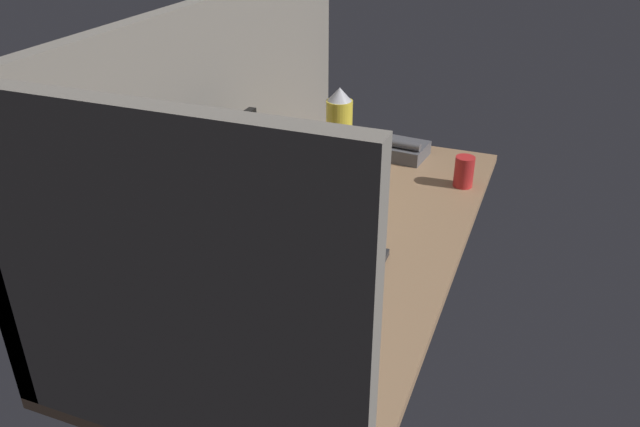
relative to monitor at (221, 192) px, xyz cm
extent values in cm
cube|color=#8C6B4C|center=(22.47, -25.13, -24.36)|extent=(180.00, 80.00, 3.00)
cube|color=slate|center=(22.47, 12.37, 13.25)|extent=(180.00, 5.00, 72.22)
cube|color=slate|center=(-65.03, -25.13, 13.25)|extent=(5.00, 80.00, 72.22)
cylinder|color=black|center=(0.00, -0.63, -21.96)|extent=(18.00, 18.00, 1.80)
cylinder|color=black|center=(0.00, -0.63, -15.56)|extent=(3.20, 3.20, 11.00)
cube|color=black|center=(0.00, 0.37, 3.96)|extent=(44.94, 2.40, 28.04)
cube|color=black|center=(0.00, -1.03, 3.96)|extent=(42.54, 0.60, 25.64)
cube|color=#262628|center=(2.02, -38.90, -21.86)|extent=(37.36, 14.05, 2.00)
ellipsoid|color=#99999E|center=(27.45, -33.95, -21.16)|extent=(6.66, 10.18, 3.40)
cylinder|color=#38569E|center=(25.83, -16.01, -17.19)|extent=(6.81, 6.81, 11.35)
cylinder|color=#B2B2B7|center=(-44.86, -17.77, -17.97)|extent=(8.70, 8.70, 9.78)
cylinder|color=red|center=(77.61, -56.94, -17.04)|extent=(7.17, 7.17, 11.65)
cone|color=#A5A5AD|center=(51.76, -16.94, -17.23)|extent=(12.40, 12.40, 11.27)
cylinder|color=gold|center=(51.76, -16.94, 0.81)|extent=(9.02, 9.02, 24.80)
cone|color=#A5A5AD|center=(51.76, -16.94, 15.47)|extent=(8.12, 8.12, 4.51)
cube|color=#4C4C51|center=(96.49, -28.69, -20.06)|extent=(18.85, 20.63, 5.60)
cylinder|color=#4C4C51|center=(91.82, -28.69, -15.66)|extent=(4.92, 17.34, 3.20)
camera|label=1|loc=(-141.40, -85.41, 79.87)|focal=35.75mm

